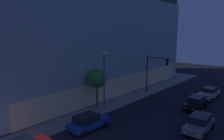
{
  "coord_description": "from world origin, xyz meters",
  "views": [
    {
      "loc": [
        -9.62,
        -11.2,
        9.81
      ],
      "look_at": [
        8.1,
        4.19,
        5.78
      ],
      "focal_mm": 34.55,
      "sensor_mm": 36.0,
      "label": 1
    }
  ],
  "objects_px": {
    "sidewalk_tree": "(97,79)",
    "car_black": "(196,103)",
    "street_lamp_sidewalk": "(104,73)",
    "car_grey": "(199,123)",
    "car_silver": "(209,93)",
    "traffic_light_far_corner": "(154,68)",
    "modern_building": "(77,37)",
    "car_blue": "(88,122)"
  },
  "relations": [
    {
      "from": "traffic_light_far_corner",
      "to": "sidewalk_tree",
      "type": "bearing_deg",
      "value": 167.71
    },
    {
      "from": "street_lamp_sidewalk",
      "to": "car_silver",
      "type": "distance_m",
      "value": 16.97
    },
    {
      "from": "sidewalk_tree",
      "to": "car_black",
      "type": "distance_m",
      "value": 13.27
    },
    {
      "from": "traffic_light_far_corner",
      "to": "car_blue",
      "type": "height_order",
      "value": "traffic_light_far_corner"
    },
    {
      "from": "car_grey",
      "to": "car_silver",
      "type": "bearing_deg",
      "value": 12.95
    },
    {
      "from": "modern_building",
      "to": "traffic_light_far_corner",
      "type": "xyz_separation_m",
      "value": [
        3.64,
        -14.0,
        -4.73
      ]
    },
    {
      "from": "car_black",
      "to": "traffic_light_far_corner",
      "type": "bearing_deg",
      "value": 75.1
    },
    {
      "from": "street_lamp_sidewalk",
      "to": "car_blue",
      "type": "height_order",
      "value": "street_lamp_sidewalk"
    },
    {
      "from": "sidewalk_tree",
      "to": "modern_building",
      "type": "bearing_deg",
      "value": 59.94
    },
    {
      "from": "street_lamp_sidewalk",
      "to": "car_silver",
      "type": "relative_size",
      "value": 1.62
    },
    {
      "from": "modern_building",
      "to": "car_blue",
      "type": "bearing_deg",
      "value": -127.37
    },
    {
      "from": "car_silver",
      "to": "car_blue",
      "type": "bearing_deg",
      "value": 162.61
    },
    {
      "from": "sidewalk_tree",
      "to": "car_silver",
      "type": "height_order",
      "value": "sidewalk_tree"
    },
    {
      "from": "car_silver",
      "to": "modern_building",
      "type": "bearing_deg",
      "value": 109.42
    },
    {
      "from": "car_grey",
      "to": "car_silver",
      "type": "relative_size",
      "value": 1.02
    },
    {
      "from": "modern_building",
      "to": "car_black",
      "type": "height_order",
      "value": "modern_building"
    },
    {
      "from": "modern_building",
      "to": "street_lamp_sidewalk",
      "type": "height_order",
      "value": "modern_building"
    },
    {
      "from": "car_silver",
      "to": "car_black",
      "type": "bearing_deg",
      "value": -178.6
    },
    {
      "from": "car_blue",
      "to": "car_grey",
      "type": "xyz_separation_m",
      "value": [
        7.06,
        -8.8,
        0.04
      ]
    },
    {
      "from": "car_blue",
      "to": "car_silver",
      "type": "xyz_separation_m",
      "value": [
        19.19,
        -6.01,
        0.05
      ]
    },
    {
      "from": "car_blue",
      "to": "car_black",
      "type": "bearing_deg",
      "value": -24.77
    },
    {
      "from": "street_lamp_sidewalk",
      "to": "car_grey",
      "type": "height_order",
      "value": "street_lamp_sidewalk"
    },
    {
      "from": "modern_building",
      "to": "car_black",
      "type": "xyz_separation_m",
      "value": [
        1.65,
        -21.45,
        -8.2
      ]
    },
    {
      "from": "street_lamp_sidewalk",
      "to": "sidewalk_tree",
      "type": "xyz_separation_m",
      "value": [
        -0.1,
        1.19,
        -0.79
      ]
    },
    {
      "from": "car_black",
      "to": "car_grey",
      "type": "bearing_deg",
      "value": -157.13
    },
    {
      "from": "sidewalk_tree",
      "to": "car_grey",
      "type": "bearing_deg",
      "value": -80.08
    },
    {
      "from": "sidewalk_tree",
      "to": "car_silver",
      "type": "distance_m",
      "value": 17.51
    },
    {
      "from": "sidewalk_tree",
      "to": "car_black",
      "type": "relative_size",
      "value": 1.12
    },
    {
      "from": "modern_building",
      "to": "car_silver",
      "type": "bearing_deg",
      "value": -70.58
    },
    {
      "from": "sidewalk_tree",
      "to": "car_black",
      "type": "height_order",
      "value": "sidewalk_tree"
    },
    {
      "from": "sidewalk_tree",
      "to": "car_silver",
      "type": "bearing_deg",
      "value": -33.82
    },
    {
      "from": "car_blue",
      "to": "car_silver",
      "type": "height_order",
      "value": "car_silver"
    },
    {
      "from": "car_grey",
      "to": "car_black",
      "type": "relative_size",
      "value": 1.01
    },
    {
      "from": "sidewalk_tree",
      "to": "car_grey",
      "type": "xyz_separation_m",
      "value": [
        2.16,
        -12.37,
        -3.22
      ]
    },
    {
      "from": "car_black",
      "to": "modern_building",
      "type": "bearing_deg",
      "value": 94.41
    },
    {
      "from": "traffic_light_far_corner",
      "to": "car_blue",
      "type": "xyz_separation_m",
      "value": [
        -15.32,
        -1.3,
        -3.53
      ]
    },
    {
      "from": "car_silver",
      "to": "car_grey",
      "type": "bearing_deg",
      "value": -167.05
    },
    {
      "from": "car_blue",
      "to": "car_silver",
      "type": "bearing_deg",
      "value": -17.39
    },
    {
      "from": "sidewalk_tree",
      "to": "car_grey",
      "type": "relative_size",
      "value": 1.11
    },
    {
      "from": "street_lamp_sidewalk",
      "to": "car_blue",
      "type": "distance_m",
      "value": 6.86
    },
    {
      "from": "street_lamp_sidewalk",
      "to": "car_grey",
      "type": "distance_m",
      "value": 12.06
    },
    {
      "from": "car_black",
      "to": "street_lamp_sidewalk",
      "type": "bearing_deg",
      "value": 134.34
    }
  ]
}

